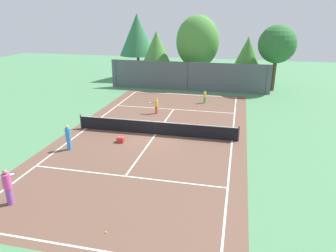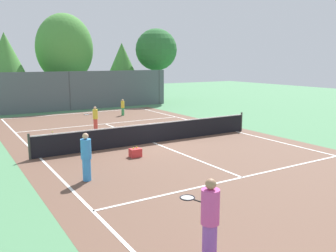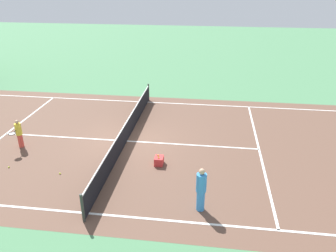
# 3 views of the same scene
# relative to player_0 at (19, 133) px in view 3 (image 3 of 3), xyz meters

# --- Properties ---
(ground_plane) EXTENTS (80.00, 80.00, 0.00)m
(ground_plane) POSITION_rel_player_0_xyz_m (1.24, -4.86, -0.72)
(ground_plane) COLOR #4C8456
(court_surface) EXTENTS (13.00, 25.00, 0.01)m
(court_surface) POSITION_rel_player_0_xyz_m (1.24, -4.86, -0.72)
(court_surface) COLOR brown
(court_surface) RESTS_ON ground_plane
(tennis_net) EXTENTS (11.90, 0.10, 1.10)m
(tennis_net) POSITION_rel_player_0_xyz_m (1.24, -4.86, -0.21)
(tennis_net) COLOR #333833
(tennis_net) RESTS_ON ground_plane
(player_0) EXTENTS (0.87, 0.34, 1.39)m
(player_0) POSITION_rel_player_0_xyz_m (0.00, 0.00, 0.00)
(player_0) COLOR #E54C3F
(player_0) RESTS_ON ground_plane
(player_2) EXTENTS (0.36, 0.36, 1.67)m
(player_2) POSITION_rel_player_0_xyz_m (-3.53, -8.69, 0.13)
(player_2) COLOR #388CD8
(player_2) RESTS_ON ground_plane
(ball_crate) EXTENTS (0.48, 0.37, 0.43)m
(ball_crate) POSITION_rel_player_0_xyz_m (-0.72, -6.79, -0.54)
(ball_crate) COLOR red
(ball_crate) RESTS_ON ground_plane
(tennis_ball_0) EXTENTS (0.07, 0.07, 0.07)m
(tennis_ball_0) POSITION_rel_player_0_xyz_m (-0.83, -4.32, -0.69)
(tennis_ball_0) COLOR #CCE533
(tennis_ball_0) RESTS_ON ground_plane
(tennis_ball_1) EXTENTS (0.07, 0.07, 0.07)m
(tennis_ball_1) POSITION_rel_player_0_xyz_m (-2.03, -2.84, -0.69)
(tennis_ball_1) COLOR #CCE533
(tennis_ball_1) RESTS_ON ground_plane
(tennis_ball_2) EXTENTS (0.07, 0.07, 0.07)m
(tennis_ball_2) POSITION_rel_player_0_xyz_m (-1.84, -0.46, -0.69)
(tennis_ball_2) COLOR #CCE533
(tennis_ball_2) RESTS_ON ground_plane
(tennis_ball_3) EXTENTS (0.07, 0.07, 0.07)m
(tennis_ball_3) POSITION_rel_player_0_xyz_m (-3.84, -4.80, -0.69)
(tennis_ball_3) COLOR #CCE533
(tennis_ball_3) RESTS_ON ground_plane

